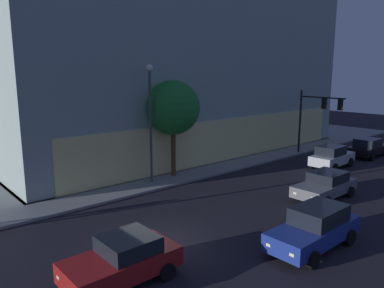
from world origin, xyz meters
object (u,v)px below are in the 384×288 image
Objects in this scene: traffic_light_far_corner at (317,111)px; street_lamp_sidewalk at (150,109)px; car_red at (123,259)px; car_grey at (325,185)px; sidewalk_tree at (173,108)px; modern_building at (136,53)px; car_silver at (332,157)px; car_black at (368,147)px; car_blue at (315,227)px.

street_lamp_sidewalk is (-15.68, 2.61, 0.93)m from traffic_light_far_corner.
car_grey is (13.68, -0.02, -0.03)m from car_red.
modern_building is at bearing 66.18° from sidewalk_tree.
car_silver is at bearing 26.03° from car_grey.
car_silver is 6.18m from car_black.
sidewalk_tree is at bearing -113.82° from modern_building.
car_silver is at bearing -77.36° from modern_building.
car_blue is 1.03× the size of car_black.
street_lamp_sidewalk reaches higher than car_black.
car_silver is (4.60, -20.49, -8.51)m from modern_building.
car_red is at bearing -164.58° from traffic_light_far_corner.
traffic_light_far_corner is 5.79m from car_black.
street_lamp_sidewalk is at bearing 89.98° from car_blue.
modern_building is 6.83× the size of car_blue.
traffic_light_far_corner is 13.88m from sidewalk_tree.
traffic_light_far_corner is 5.07m from car_silver.
sidewalk_tree is 1.55× the size of car_silver.
modern_building is 7.57× the size of car_silver.
car_blue is (7.46, -3.07, 0.08)m from car_red.
car_red is 0.86× the size of car_blue.
modern_building reaches higher than sidewalk_tree.
car_silver is at bearing -28.72° from sidewalk_tree.
sidewalk_tree is at bearing 80.18° from car_blue.
traffic_light_far_corner is 1.21× the size of car_black.
street_lamp_sidewalk is at bearing -169.75° from sidewalk_tree.
sidewalk_tree is 1.44× the size of car_black.
car_blue is 1.07× the size of car_grey.
traffic_light_far_corner is (7.14, -17.47, -5.33)m from modern_building.
traffic_light_far_corner is 0.73× the size of street_lamp_sidewalk.
sidewalk_tree is (-13.52, 3.00, 0.87)m from traffic_light_far_corner.
modern_building is 4.25× the size of street_lamp_sidewalk.
modern_building reaches higher than traffic_light_far_corner.
traffic_light_far_corner is 1.18× the size of car_blue.
car_blue is at bearing -153.90° from car_grey.
street_lamp_sidewalk is at bearing 124.61° from car_grey.
car_silver is at bearing 26.06° from car_blue.
car_silver is at bearing -23.20° from street_lamp_sidewalk.
car_blue is at bearing -107.61° from modern_building.
traffic_light_far_corner is 1.27× the size of car_grey.
traffic_light_far_corner reaches higher than car_black.
car_grey is 7.70m from car_silver.
car_blue is at bearing -153.94° from car_silver.
traffic_light_far_corner reaches higher than car_blue.
street_lamp_sidewalk is 12.41m from car_red.
traffic_light_far_corner is at bearing -9.45° from street_lamp_sidewalk.
car_red is (-16.00, -23.85, -8.59)m from modern_building.
sidewalk_tree is 1.40× the size of car_blue.
modern_building is at bearing 60.11° from street_lamp_sidewalk.
street_lamp_sidewalk is 1.65× the size of car_black.
car_blue is 6.93m from car_grey.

